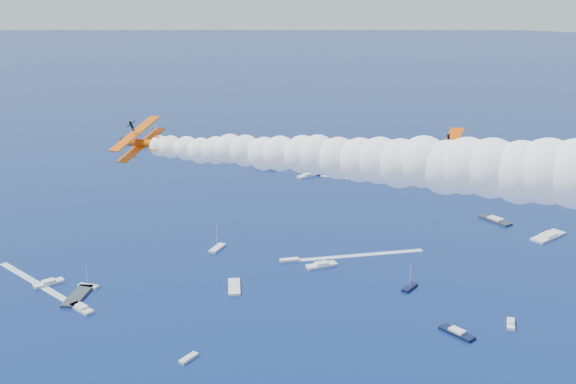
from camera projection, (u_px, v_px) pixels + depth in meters
The scene contains 5 objects.
biplane_lead at pixel (455, 156), 83.24m from camera, with size 7.35×8.25×4.97m, color #E14704, non-canonical shape.
biplane_trail at pixel (142, 143), 95.30m from camera, with size 8.28×9.28×5.59m, color #DB5204, non-canonical shape.
smoke_trail_trail at pixel (328, 158), 78.80m from camera, with size 61.28×9.14×11.36m, color white, non-canonical shape.
spectator_boats at pixel (422, 278), 183.32m from camera, with size 218.52×165.27×0.70m.
boat_wakes at pixel (273, 231), 217.55m from camera, with size 101.33×142.42×0.04m.
Camera 1 is at (47.36, -56.09, 79.28)m, focal length 42.00 mm.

